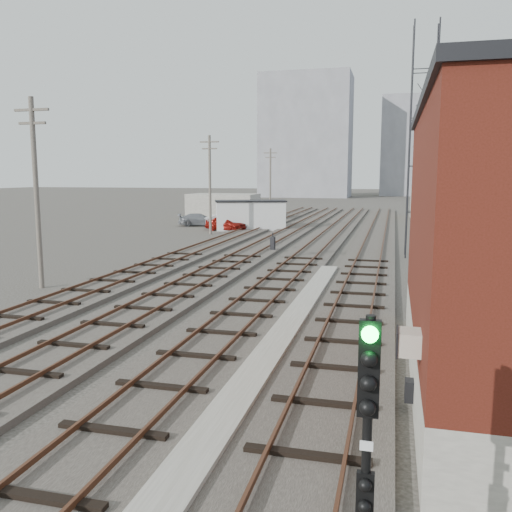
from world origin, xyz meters
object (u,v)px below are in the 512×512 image
(site_trailer, at_px, (250,215))
(car_grey, at_px, (200,220))
(switch_stand, at_px, (273,244))
(car_red, at_px, (226,223))
(car_silver, at_px, (226,220))
(signal_mast, at_px, (366,450))

(site_trailer, relative_size, car_grey, 1.65)
(switch_stand, height_order, car_grey, switch_stand)
(car_red, relative_size, car_grey, 0.91)
(site_trailer, distance_m, car_silver, 3.73)
(switch_stand, distance_m, car_grey, 21.56)
(car_red, height_order, car_silver, car_silver)
(site_trailer, height_order, car_grey, site_trailer)
(car_red, bearing_deg, signal_mast, -148.94)
(car_red, xyz_separation_m, car_grey, (-4.32, 4.17, -0.04))
(car_red, bearing_deg, car_silver, 29.50)
(signal_mast, height_order, switch_stand, signal_mast)
(signal_mast, distance_m, switch_stand, 32.06)
(signal_mast, distance_m, car_red, 47.43)
(car_red, distance_m, car_grey, 6.00)
(signal_mast, relative_size, car_grey, 0.83)
(switch_stand, xyz_separation_m, car_grey, (-12.05, 17.88, 0.05))
(car_red, bearing_deg, switch_stand, -138.90)
(switch_stand, bearing_deg, car_silver, 124.92)
(site_trailer, bearing_deg, car_silver, 129.70)
(site_trailer, xyz_separation_m, car_grey, (-6.37, 2.66, -0.82))
(switch_stand, relative_size, car_red, 0.31)
(signal_mast, height_order, car_grey, signal_mast)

